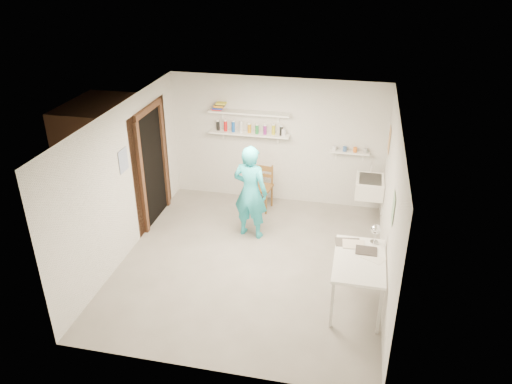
% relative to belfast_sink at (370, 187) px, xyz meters
% --- Properties ---
extents(floor, '(4.00, 4.50, 0.02)m').
position_rel_belfast_sink_xyz_m(floor, '(-1.75, -1.70, -0.71)').
color(floor, slate).
rests_on(floor, ground).
extents(ceiling, '(4.00, 4.50, 0.02)m').
position_rel_belfast_sink_xyz_m(ceiling, '(-1.75, -1.70, 1.71)').
color(ceiling, silver).
rests_on(ceiling, wall_back).
extents(wall_back, '(4.00, 0.02, 2.40)m').
position_rel_belfast_sink_xyz_m(wall_back, '(-1.75, 0.56, 0.50)').
color(wall_back, silver).
rests_on(wall_back, ground).
extents(wall_front, '(4.00, 0.02, 2.40)m').
position_rel_belfast_sink_xyz_m(wall_front, '(-1.75, -3.96, 0.50)').
color(wall_front, silver).
rests_on(wall_front, ground).
extents(wall_left, '(0.02, 4.50, 2.40)m').
position_rel_belfast_sink_xyz_m(wall_left, '(-3.76, -1.70, 0.50)').
color(wall_left, silver).
rests_on(wall_left, ground).
extents(wall_right, '(0.02, 4.50, 2.40)m').
position_rel_belfast_sink_xyz_m(wall_right, '(0.26, -1.70, 0.50)').
color(wall_right, silver).
rests_on(wall_right, ground).
extents(doorway_recess, '(0.02, 0.90, 2.00)m').
position_rel_belfast_sink_xyz_m(doorway_recess, '(-3.74, -0.65, 0.30)').
color(doorway_recess, black).
rests_on(doorway_recess, wall_left).
extents(corridor_box, '(1.40, 1.50, 2.10)m').
position_rel_belfast_sink_xyz_m(corridor_box, '(-4.45, -0.65, 0.35)').
color(corridor_box, brown).
rests_on(corridor_box, ground).
extents(door_lintel, '(0.06, 1.05, 0.10)m').
position_rel_belfast_sink_xyz_m(door_lintel, '(-3.72, -0.65, 1.35)').
color(door_lintel, brown).
rests_on(door_lintel, wall_left).
extents(door_jamb_near, '(0.06, 0.10, 2.00)m').
position_rel_belfast_sink_xyz_m(door_jamb_near, '(-3.72, -1.15, 0.30)').
color(door_jamb_near, brown).
rests_on(door_jamb_near, ground).
extents(door_jamb_far, '(0.06, 0.10, 2.00)m').
position_rel_belfast_sink_xyz_m(door_jamb_far, '(-3.72, -0.15, 0.30)').
color(door_jamb_far, brown).
rests_on(door_jamb_far, ground).
extents(shelf_lower, '(1.50, 0.22, 0.03)m').
position_rel_belfast_sink_xyz_m(shelf_lower, '(-2.25, 0.43, 0.65)').
color(shelf_lower, white).
rests_on(shelf_lower, wall_back).
extents(shelf_upper, '(1.50, 0.22, 0.03)m').
position_rel_belfast_sink_xyz_m(shelf_upper, '(-2.25, 0.43, 1.05)').
color(shelf_upper, white).
rests_on(shelf_upper, wall_back).
extents(ledge_shelf, '(0.70, 0.14, 0.03)m').
position_rel_belfast_sink_xyz_m(ledge_shelf, '(-0.40, 0.47, 0.42)').
color(ledge_shelf, white).
rests_on(ledge_shelf, wall_back).
extents(poster_left, '(0.01, 0.28, 0.36)m').
position_rel_belfast_sink_xyz_m(poster_left, '(-3.74, -1.65, 0.85)').
color(poster_left, '#334C7F').
rests_on(poster_left, wall_left).
extents(poster_right_a, '(0.01, 0.34, 0.42)m').
position_rel_belfast_sink_xyz_m(poster_right_a, '(0.24, 0.10, 0.85)').
color(poster_right_a, '#995933').
rests_on(poster_right_a, wall_right).
extents(poster_right_b, '(0.01, 0.30, 0.38)m').
position_rel_belfast_sink_xyz_m(poster_right_b, '(0.24, -2.25, 0.80)').
color(poster_right_b, '#3F724C').
rests_on(poster_right_b, wall_right).
extents(belfast_sink, '(0.48, 0.60, 0.30)m').
position_rel_belfast_sink_xyz_m(belfast_sink, '(0.00, 0.00, 0.00)').
color(belfast_sink, white).
rests_on(belfast_sink, wall_right).
extents(man, '(0.66, 0.50, 1.64)m').
position_rel_belfast_sink_xyz_m(man, '(-1.93, -0.87, 0.12)').
color(man, '#28B8C9').
rests_on(man, ground).
extents(wall_clock, '(0.29, 0.09, 0.29)m').
position_rel_belfast_sink_xyz_m(wall_clock, '(-1.98, -0.66, 0.39)').
color(wall_clock, '#CBAF8A').
rests_on(wall_clock, man).
extents(wooden_chair, '(0.46, 0.45, 0.88)m').
position_rel_belfast_sink_xyz_m(wooden_chair, '(-1.97, 0.08, -0.26)').
color(wooden_chair, brown).
rests_on(wooden_chair, ground).
extents(work_table, '(0.68, 1.13, 0.75)m').
position_rel_belfast_sink_xyz_m(work_table, '(-0.11, -2.37, -0.32)').
color(work_table, white).
rests_on(work_table, ground).
extents(desk_lamp, '(0.14, 0.14, 0.14)m').
position_rel_belfast_sink_xyz_m(desk_lamp, '(0.08, -1.92, 0.27)').
color(desk_lamp, silver).
rests_on(desk_lamp, work_table).
extents(spray_cans, '(1.31, 0.06, 0.17)m').
position_rel_belfast_sink_xyz_m(spray_cans, '(-2.25, 0.43, 0.75)').
color(spray_cans, black).
rests_on(spray_cans, shelf_lower).
extents(book_stack, '(0.26, 0.14, 0.14)m').
position_rel_belfast_sink_xyz_m(book_stack, '(-2.81, 0.43, 1.14)').
color(book_stack, red).
rests_on(book_stack, shelf_upper).
extents(ledge_pots, '(0.48, 0.07, 0.09)m').
position_rel_belfast_sink_xyz_m(ledge_pots, '(-0.40, 0.47, 0.48)').
color(ledge_pots, silver).
rests_on(ledge_pots, ledge_shelf).
extents(papers, '(0.30, 0.22, 0.02)m').
position_rel_belfast_sink_xyz_m(papers, '(-0.11, -2.37, 0.06)').
color(papers, silver).
rests_on(papers, work_table).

